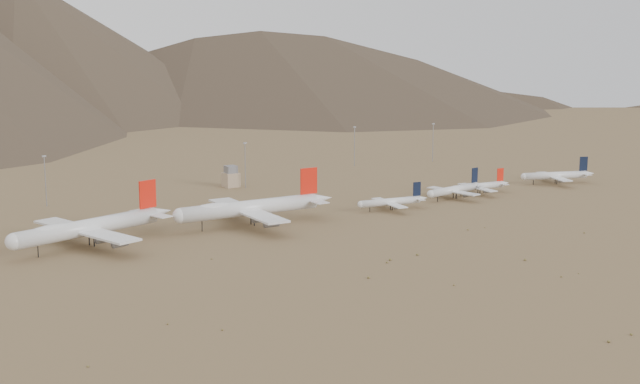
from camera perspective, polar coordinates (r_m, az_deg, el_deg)
ground at (r=385.86m, az=-1.47°, el=-2.72°), size 3000.00×3000.00×0.00m
widebody_centre at (r=374.77m, az=-14.57°, el=-2.18°), size 77.59×61.36×23.63m
widebody_east at (r=402.44m, az=-4.47°, el=-1.00°), size 80.49×61.75×23.89m
narrowbody_a at (r=437.55m, az=4.64°, el=-0.61°), size 38.90×28.29×12.90m
narrowbody_b at (r=471.03m, az=8.66°, el=0.16°), size 43.94×31.99×14.58m
narrowbody_c at (r=485.80m, az=10.18°, el=0.36°), size 39.19×28.22×12.93m
narrowbody_d at (r=527.03m, az=14.93°, el=1.04°), size 43.99×32.88×15.18m
control_tower at (r=501.94m, az=-5.73°, el=0.93°), size 8.00×8.00×12.00m
mast_west at (r=464.14m, az=-17.18°, el=0.85°), size 2.00×0.60×25.70m
mast_centre at (r=496.02m, az=-4.81°, el=1.87°), size 2.00×0.60×25.70m
mast_east at (r=574.92m, az=2.22°, el=3.08°), size 2.00×0.60×25.70m
mast_far_east at (r=598.51m, az=7.24°, el=3.30°), size 2.00×0.60×25.70m
desert_scrub at (r=331.10m, az=10.47°, el=-5.07°), size 449.66×167.45×0.86m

